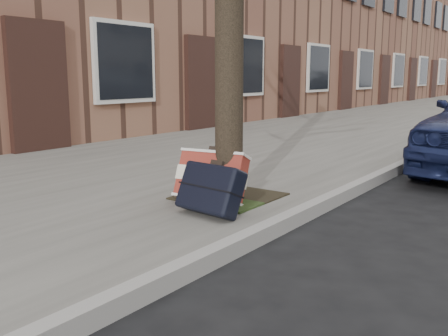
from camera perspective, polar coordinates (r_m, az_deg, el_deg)
The scene contains 6 objects.
ground at distance 2.95m, azimuth 19.83°, elevation -15.42°, with size 120.00×120.00×0.00m, color black.
near_sidewalk at distance 18.16m, azimuth 22.02°, elevation 5.93°, with size 5.00×70.00×0.12m, color gray.
house_near at distance 21.35m, azimuth 7.24°, elevation 16.41°, with size 6.80×40.00×7.00m, color brown.
dirt_patch at distance 4.77m, azimuth 0.60°, elevation -3.24°, with size 0.85×0.85×0.01m, color black.
suitcase_red at distance 4.49m, azimuth -1.45°, elevation -1.05°, with size 0.62×0.17×0.45m, color maroon.
suitcase_navy at distance 4.11m, azimuth -1.55°, elevation -2.37°, with size 0.57×0.18×0.41m, color black.
Camera 1 is at (0.68, -2.58, 1.26)m, focal length 40.00 mm.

